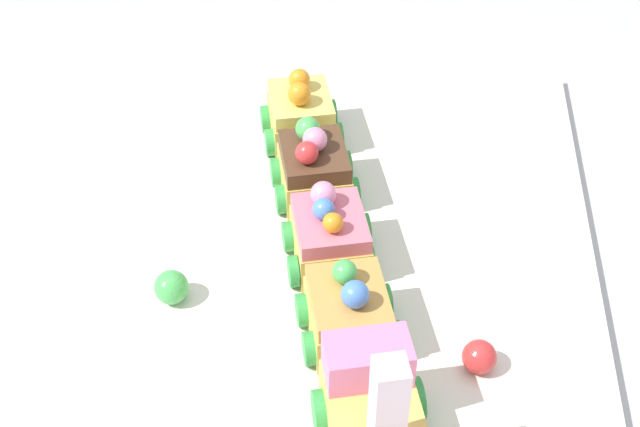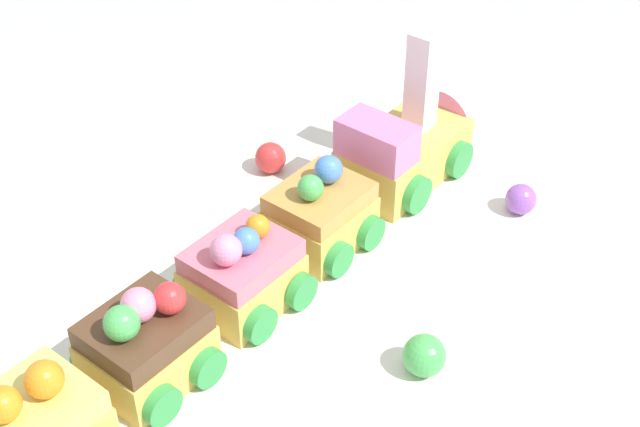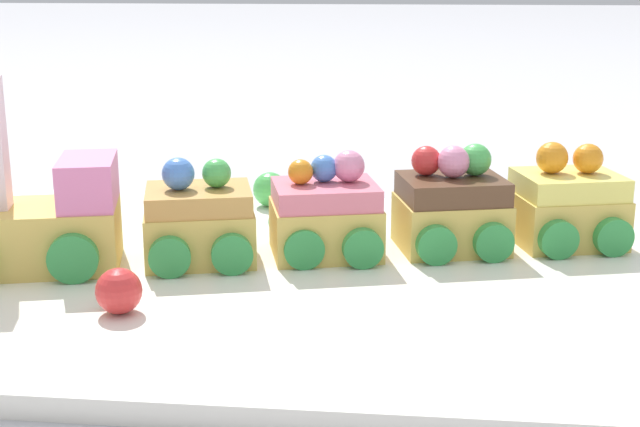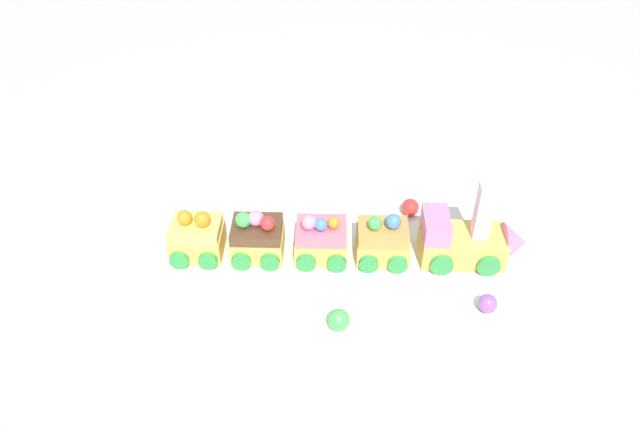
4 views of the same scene
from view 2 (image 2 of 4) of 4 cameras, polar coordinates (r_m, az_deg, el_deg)
name	(u,v)px [view 2 (image 2 of 4)]	position (r m, az deg, el deg)	size (l,w,h in m)	color
ground_plane	(255,273)	(0.64, -4.16, -3.80)	(10.00, 10.00, 0.00)	#B2B2B7
display_board	(255,266)	(0.63, -4.18, -3.40)	(0.64, 0.36, 0.01)	white
cake_train_locomotive	(411,141)	(0.70, 5.86, 4.64)	(0.15, 0.09, 0.12)	#E0BC56
cake_car_caramel	(320,215)	(0.63, 0.00, -0.10)	(0.08, 0.08, 0.07)	#E0BC56
cake_car_strawberry	(242,274)	(0.58, -4.99, -3.88)	(0.08, 0.08, 0.07)	#E0BC56
cake_car_chocolate	(146,345)	(0.54, -11.06, -8.27)	(0.08, 0.08, 0.07)	#E0BC56
gumball_green	(424,355)	(0.55, 6.69, -9.01)	(0.03, 0.03, 0.03)	#4CBC56
gumball_purple	(521,199)	(0.68, 12.73, 0.91)	(0.02, 0.02, 0.02)	#9956C6
gumball_red	(271,158)	(0.71, -3.19, 3.58)	(0.02, 0.02, 0.02)	red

